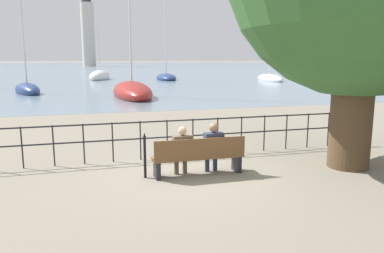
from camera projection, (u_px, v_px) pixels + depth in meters
name	position (u px, v px, depth m)	size (l,w,h in m)	color
ground_plane	(198.00, 174.00, 8.77)	(1000.00, 1000.00, 0.00)	gray
harbor_water	(88.00, 65.00, 160.83)	(600.00, 300.00, 0.01)	slate
park_bench	(199.00, 157.00, 8.63)	(2.14, 0.45, 0.90)	brown
seated_person_left	(182.00, 149.00, 8.57)	(0.45, 0.35, 1.16)	brown
seated_person_right	(213.00, 145.00, 8.77)	(0.44, 0.35, 1.21)	#2D3347
promenade_railing	(180.00, 132.00, 10.22)	(10.95, 0.04, 1.05)	black
closed_umbrella	(145.00, 153.00, 8.42)	(0.09, 0.09, 1.05)	black
sailboat_0	(270.00, 78.00, 46.58)	(2.27, 7.13, 12.38)	white
sailboat_1	(166.00, 78.00, 48.48)	(2.67, 6.15, 10.26)	navy
sailboat_2	(132.00, 91.00, 27.02)	(2.67, 8.58, 12.94)	maroon
sailboat_3	(27.00, 90.00, 29.44)	(3.11, 5.45, 7.72)	navy
sailboat_4	(100.00, 77.00, 48.90)	(3.91, 6.66, 7.59)	white
harbor_lighthouse	(88.00, 31.00, 138.29)	(4.80, 4.80, 28.03)	beige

